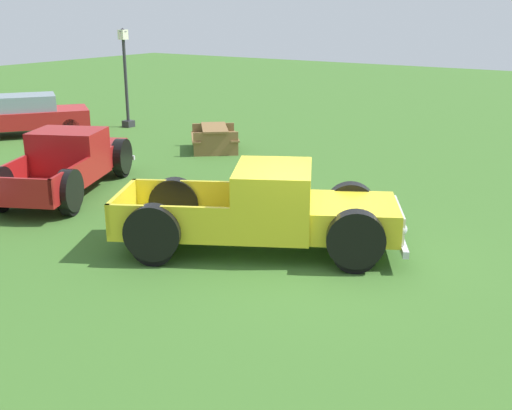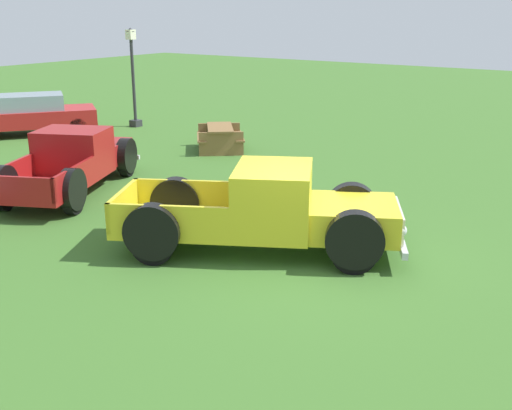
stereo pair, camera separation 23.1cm
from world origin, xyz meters
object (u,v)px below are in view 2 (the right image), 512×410
at_px(pickup_truck_foreground, 276,212).
at_px(lamp_post_near, 133,76).
at_px(sedan_distant_a, 32,113).
at_px(pickup_truck_behind_left, 76,160).
at_px(picnic_table, 220,135).

height_order(pickup_truck_foreground, lamp_post_near, lamp_post_near).
bearing_deg(pickup_truck_foreground, sedan_distant_a, 71.16).
bearing_deg(lamp_post_near, pickup_truck_behind_left, -144.73).
xyz_separation_m(pickup_truck_foreground, lamp_post_near, (7.91, 11.65, 1.18)).
bearing_deg(sedan_distant_a, lamp_post_near, -30.67).
xyz_separation_m(sedan_distant_a, picnic_table, (1.76, -7.30, -0.27)).
bearing_deg(picnic_table, sedan_distant_a, 103.54).
xyz_separation_m(sedan_distant_a, lamp_post_near, (3.27, -1.94, 1.19)).
distance_m(pickup_truck_behind_left, lamp_post_near, 8.85).
xyz_separation_m(pickup_truck_foreground, pickup_truck_behind_left, (0.75, 6.59, -0.05)).
bearing_deg(pickup_truck_foreground, pickup_truck_behind_left, 83.48).
bearing_deg(lamp_post_near, sedan_distant_a, 149.33).
bearing_deg(picnic_table, pickup_truck_foreground, -135.45).
xyz_separation_m(pickup_truck_foreground, picnic_table, (6.40, 6.30, -0.29)).
height_order(pickup_truck_behind_left, picnic_table, pickup_truck_behind_left).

